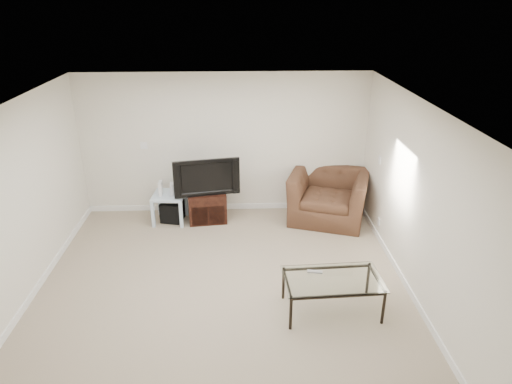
{
  "coord_description": "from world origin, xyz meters",
  "views": [
    {
      "loc": [
        0.25,
        -5.15,
        3.69
      ],
      "look_at": [
        0.5,
        1.2,
        0.9
      ],
      "focal_mm": 32.0,
      "sensor_mm": 36.0,
      "label": 1
    }
  ],
  "objects_px": {
    "television": "(206,175)",
    "coffee_table": "(332,295)",
    "tv_stand": "(207,206)",
    "side_table": "(170,208)",
    "subwoofer": "(172,211)",
    "recliner": "(329,189)"
  },
  "relations": [
    {
      "from": "side_table",
      "to": "recliner",
      "type": "relative_size",
      "value": 0.41
    },
    {
      "from": "television",
      "to": "coffee_table",
      "type": "distance_m",
      "value": 3.11
    },
    {
      "from": "television",
      "to": "side_table",
      "type": "xyz_separation_m",
      "value": [
        -0.65,
        0.03,
        -0.6
      ]
    },
    {
      "from": "subwoofer",
      "to": "coffee_table",
      "type": "bearing_deg",
      "value": -48.17
    },
    {
      "from": "recliner",
      "to": "coffee_table",
      "type": "relative_size",
      "value": 1.08
    },
    {
      "from": "side_table",
      "to": "coffee_table",
      "type": "bearing_deg",
      "value": -47.55
    },
    {
      "from": "recliner",
      "to": "coffee_table",
      "type": "xyz_separation_m",
      "value": [
        -0.42,
        -2.56,
        -0.33
      ]
    },
    {
      "from": "recliner",
      "to": "coffee_table",
      "type": "bearing_deg",
      "value": -81.02
    },
    {
      "from": "subwoofer",
      "to": "recliner",
      "type": "relative_size",
      "value": 0.26
    },
    {
      "from": "television",
      "to": "coffee_table",
      "type": "relative_size",
      "value": 0.86
    },
    {
      "from": "television",
      "to": "subwoofer",
      "type": "xyz_separation_m",
      "value": [
        -0.62,
        0.05,
        -0.68
      ]
    },
    {
      "from": "tv_stand",
      "to": "side_table",
      "type": "bearing_deg",
      "value": 173.27
    },
    {
      "from": "television",
      "to": "side_table",
      "type": "height_order",
      "value": "television"
    },
    {
      "from": "tv_stand",
      "to": "subwoofer",
      "type": "xyz_separation_m",
      "value": [
        -0.62,
        0.02,
        -0.09
      ]
    },
    {
      "from": "side_table",
      "to": "tv_stand",
      "type": "bearing_deg",
      "value": 0.0
    },
    {
      "from": "television",
      "to": "recliner",
      "type": "height_order",
      "value": "television"
    },
    {
      "from": "tv_stand",
      "to": "coffee_table",
      "type": "height_order",
      "value": "tv_stand"
    },
    {
      "from": "television",
      "to": "subwoofer",
      "type": "bearing_deg",
      "value": 165.14
    },
    {
      "from": "side_table",
      "to": "coffee_table",
      "type": "distance_m",
      "value": 3.47
    },
    {
      "from": "television",
      "to": "recliner",
      "type": "bearing_deg",
      "value": -9.92
    },
    {
      "from": "side_table",
      "to": "recliner",
      "type": "xyz_separation_m",
      "value": [
        2.76,
        0.0,
        0.31
      ]
    },
    {
      "from": "subwoofer",
      "to": "recliner",
      "type": "xyz_separation_m",
      "value": [
        2.73,
        -0.02,
        0.39
      ]
    }
  ]
}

